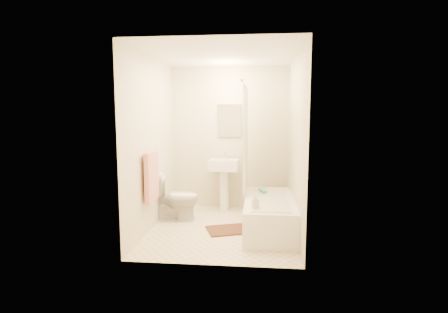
# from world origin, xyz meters

# --- Properties ---
(floor) EXTENTS (2.40, 2.40, 0.00)m
(floor) POSITION_xyz_m (0.00, 0.00, 0.00)
(floor) COLOR beige
(floor) RESTS_ON ground
(ceiling) EXTENTS (2.40, 2.40, 0.00)m
(ceiling) POSITION_xyz_m (0.00, 0.00, 2.40)
(ceiling) COLOR white
(ceiling) RESTS_ON ground
(wall_back) EXTENTS (2.00, 0.02, 2.40)m
(wall_back) POSITION_xyz_m (0.00, 1.20, 1.20)
(wall_back) COLOR beige
(wall_back) RESTS_ON ground
(wall_left) EXTENTS (0.02, 2.40, 2.40)m
(wall_left) POSITION_xyz_m (-1.00, 0.00, 1.20)
(wall_left) COLOR beige
(wall_left) RESTS_ON ground
(wall_right) EXTENTS (0.02, 2.40, 2.40)m
(wall_right) POSITION_xyz_m (1.00, 0.00, 1.20)
(wall_right) COLOR beige
(wall_right) RESTS_ON ground
(mirror) EXTENTS (0.40, 0.03, 0.55)m
(mirror) POSITION_xyz_m (0.00, 1.18, 1.50)
(mirror) COLOR white
(mirror) RESTS_ON wall_back
(curtain_rod) EXTENTS (0.03, 1.70, 0.03)m
(curtain_rod) POSITION_xyz_m (0.30, 0.10, 2.00)
(curtain_rod) COLOR silver
(curtain_rod) RESTS_ON wall_back
(shower_curtain) EXTENTS (0.04, 0.80, 1.55)m
(shower_curtain) POSITION_xyz_m (0.30, 0.50, 1.22)
(shower_curtain) COLOR silver
(shower_curtain) RESTS_ON curtain_rod
(towel_bar) EXTENTS (0.02, 0.60, 0.02)m
(towel_bar) POSITION_xyz_m (-0.96, -0.25, 1.10)
(towel_bar) COLOR silver
(towel_bar) RESTS_ON wall_left
(towel) EXTENTS (0.06, 0.45, 0.66)m
(towel) POSITION_xyz_m (-0.93, -0.25, 0.78)
(towel) COLOR #CC7266
(towel) RESTS_ON towel_bar
(toilet_paper) EXTENTS (0.11, 0.12, 0.12)m
(toilet_paper) POSITION_xyz_m (-0.93, 0.12, 0.70)
(toilet_paper) COLOR white
(toilet_paper) RESTS_ON wall_left
(toilet) EXTENTS (0.72, 0.44, 0.67)m
(toilet) POSITION_xyz_m (-0.75, 0.35, 0.34)
(toilet) COLOR white
(toilet) RESTS_ON floor
(sink) EXTENTS (0.49, 0.40, 0.94)m
(sink) POSITION_xyz_m (-0.07, 0.95, 0.47)
(sink) COLOR white
(sink) RESTS_ON floor
(bathtub) EXTENTS (0.68, 1.56, 0.44)m
(bathtub) POSITION_xyz_m (0.66, 0.03, 0.22)
(bathtub) COLOR white
(bathtub) RESTS_ON floor
(bath_mat) EXTENTS (0.70, 0.61, 0.02)m
(bath_mat) POSITION_xyz_m (0.10, -0.07, 0.01)
(bath_mat) COLOR #47291D
(bath_mat) RESTS_ON floor
(soap_bottle) EXTENTS (0.10, 0.10, 0.18)m
(soap_bottle) POSITION_xyz_m (0.47, -0.46, 0.53)
(soap_bottle) COLOR white
(soap_bottle) RESTS_ON bathtub
(scrub_brush) EXTENTS (0.13, 0.23, 0.04)m
(scrub_brush) POSITION_xyz_m (0.57, 0.42, 0.46)
(scrub_brush) COLOR #32A365
(scrub_brush) RESTS_ON bathtub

